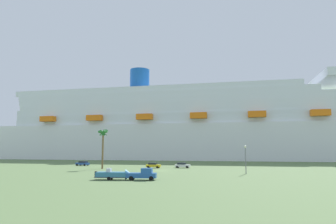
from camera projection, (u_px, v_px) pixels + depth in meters
The scene contains 9 objects.
ground_plane at pixel (186, 165), 107.54m from camera, with size 600.00×600.00×0.00m, color #567042.
cruise_ship at pixel (202, 129), 157.00m from camera, with size 273.89×45.97×53.97m.
pickup_truck at pixel (143, 174), 55.72m from camera, with size 5.88×3.12×2.20m.
small_boat_on_trailer at pixel (116, 175), 56.11m from camera, with size 8.01×3.29×2.15m.
palm_tree at pixel (103, 136), 87.46m from camera, with size 3.20×3.18×11.57m.
street_lamp at pixel (245, 155), 69.48m from camera, with size 0.56×0.56×6.58m.
parked_car_yellow_taxi at pixel (153, 165), 90.21m from camera, with size 4.42×2.37×1.58m.
parked_car_blue_suv at pixel (83, 163), 102.33m from camera, with size 4.82×2.44×1.58m.
parked_car_white_van at pixel (182, 165), 90.57m from camera, with size 4.64×2.21×1.58m.
Camera 1 is at (22.85, -76.88, 5.87)m, focal length 31.66 mm.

